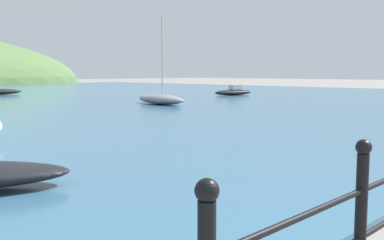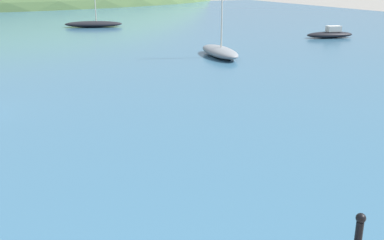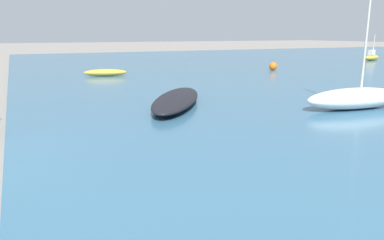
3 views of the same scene
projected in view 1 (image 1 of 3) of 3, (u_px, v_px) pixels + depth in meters
name	position (u px, v px, depth m)	size (l,w,h in m)	color
boat_blue_hull	(161.00, 99.00, 22.67)	(1.61, 3.68, 4.41)	gray
boat_mid_harbor	(233.00, 92.00, 31.63)	(3.19, 1.72, 0.74)	black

